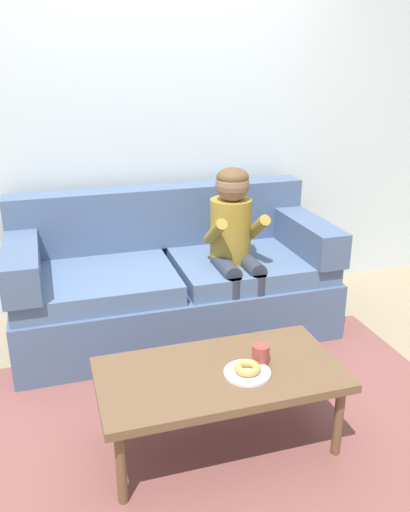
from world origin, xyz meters
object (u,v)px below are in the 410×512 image
object	(u,v)px
donut	(247,368)
toy_controller	(127,398)
couch	(172,282)
mug	(261,354)
coffee_table	(220,378)
person_child	(235,238)

from	to	relation	value
donut	toy_controller	distance (m)	0.81
couch	donut	xyz separation A→B (m)	(0.04, -1.26, 0.10)
couch	mug	size ratio (longest dim) A/B	22.46
couch	toy_controller	bearing A→B (deg)	-120.06
coffee_table	mug	world-z (taller)	mug
mug	toy_controller	world-z (taller)	mug
couch	coffee_table	world-z (taller)	couch
person_child	couch	bearing A→B (deg)	150.57
coffee_table	toy_controller	size ratio (longest dim) A/B	4.88
person_child	toy_controller	distance (m)	1.16
couch	mug	world-z (taller)	couch
coffee_table	donut	xyz separation A→B (m)	(0.11, -0.06, 0.07)
couch	donut	size ratio (longest dim) A/B	16.84
donut	toy_controller	world-z (taller)	donut
mug	person_child	bearing A→B (deg)	77.05
person_child	mug	size ratio (longest dim) A/B	12.24
couch	toy_controller	world-z (taller)	couch
couch	coffee_table	bearing A→B (deg)	-93.22
mug	toy_controller	size ratio (longest dim) A/B	0.40
coffee_table	person_child	distance (m)	1.13
coffee_table	toy_controller	distance (m)	0.67
coffee_table	couch	bearing A→B (deg)	86.78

